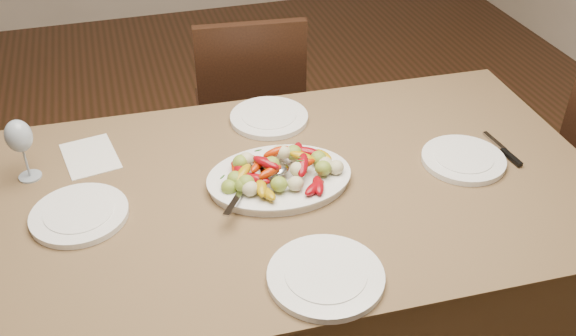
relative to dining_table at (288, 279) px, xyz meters
The scene contains 13 objects.
floor 0.47m from the dining_table, 97.15° to the left, with size 6.00×6.00×0.00m, color #3A2111.
dining_table is the anchor object (origin of this frame).
chair_far 0.93m from the dining_table, 84.52° to the left, with size 0.42×0.42×0.95m, color black, non-canonical shape.
serving_platter 0.39m from the dining_table, 140.43° to the left, with size 0.41×0.30×0.02m, color white.
roasted_vegetables 0.45m from the dining_table, 140.43° to the left, with size 0.33×0.23×0.09m, color maroon, non-canonical shape.
serving_spoon 0.44m from the dining_table, 168.48° to the right, with size 0.28×0.06×0.03m, color #9EA0A8, non-canonical shape.
plate_left 0.70m from the dining_table, behind, with size 0.26×0.26×0.02m, color white.
plate_right 0.67m from the dining_table, ahead, with size 0.25×0.25×0.02m, color white.
plate_far 0.53m from the dining_table, 83.61° to the left, with size 0.26×0.26×0.02m, color white.
plate_near 0.55m from the dining_table, 92.73° to the right, with size 0.28×0.28×0.02m, color white.
wine_glass 0.90m from the dining_table, 160.64° to the left, with size 0.08×0.08×0.20m, color #8C99A5, non-canonical shape.
menu_card 0.73m from the dining_table, 150.10° to the left, with size 0.15×0.21×0.00m, color silver.
table_knife 0.79m from the dining_table, ahead, with size 0.02×0.20×0.01m, color #9EA0A8, non-canonical shape.
Camera 1 is at (-0.38, -1.69, 1.88)m, focal length 40.00 mm.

